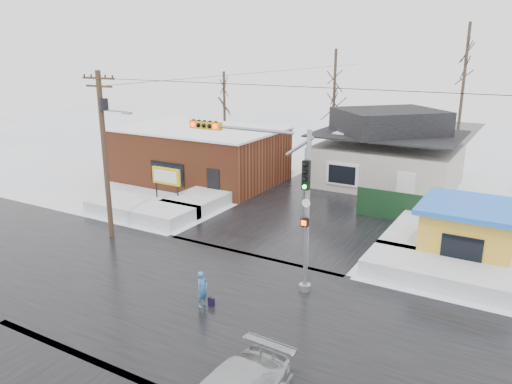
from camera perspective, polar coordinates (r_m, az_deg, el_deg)
The scene contains 19 objects.
ground at distance 21.63m, azimuth -7.76°, elevation -11.83°, with size 120.00×120.00×0.00m, color white.
road_ns at distance 21.62m, azimuth -7.76°, elevation -11.81°, with size 10.00×120.00×0.02m, color black.
road_ew at distance 21.62m, azimuth -7.76°, elevation -11.81°, with size 120.00×10.00×0.02m, color black.
snowbank_nw at distance 31.84m, azimuth -12.96°, elevation -1.97°, with size 7.00×3.00×0.80m, color white.
snowbank_ne at distance 24.16m, azimuth 20.69°, elevation -8.61°, with size 7.00×3.00×0.80m, color white.
snowbank_nside_w at distance 34.32m, azimuth -4.85°, elevation -0.28°, with size 3.00×8.00×0.80m, color white.
snowbank_nside_e at distance 29.04m, azimuth 18.55°, elevation -4.20°, with size 3.00×8.00×0.80m, color white.
traffic_signal at distance 21.01m, azimuth 2.00°, elevation 0.82°, with size 6.05×0.68×7.00m.
utility_pole at distance 27.56m, azimuth -16.87°, elevation 5.06°, with size 3.15×0.44×9.00m.
brick_building at distance 39.33m, azimuth -6.38°, elevation 4.33°, with size 12.20×8.20×4.12m.
marquee_sign at distance 33.20m, azimuth -10.22°, elevation 1.67°, with size 2.20×0.21×2.55m.
house at distance 38.96m, azimuth 14.77°, elevation 4.59°, with size 10.40×8.40×5.76m.
kiosk at distance 26.49m, azimuth 23.12°, elevation -4.21°, with size 4.60×4.60×2.88m.
fence at distance 30.84m, azimuth 18.51°, elevation -2.04°, with size 8.00×0.12×1.80m, color black.
tree_far_left at distance 43.97m, azimuth 9.02°, elevation 13.21°, with size 3.00×3.00×10.00m.
tree_far_mid at distance 43.33m, azimuth 22.94°, elevation 14.24°, with size 3.00×3.00×12.00m.
tree_far_west at distance 46.93m, azimuth -3.67°, elevation 11.60°, with size 3.00×3.00×8.00m.
pedestrian at distance 20.51m, azimuth -6.15°, elevation -11.04°, with size 0.55×0.36×1.51m, color teal.
shopping_bag at distance 20.77m, azimuth -5.13°, elevation -12.44°, with size 0.28×0.12×0.35m, color black.
Camera 1 is at (11.95, -14.92, 10.12)m, focal length 35.00 mm.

